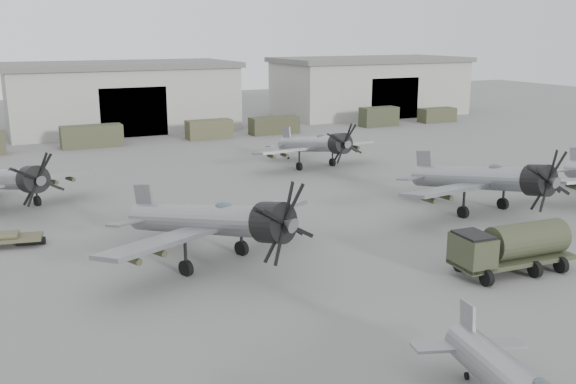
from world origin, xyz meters
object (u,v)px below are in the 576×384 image
Objects in this scene: aircraft_far_1 at (317,145)px; fuel_tanker at (511,245)px; aircraft_mid_2 at (487,179)px; aircraft_mid_1 at (216,221)px; aircraft_far_0 at (10,180)px.

fuel_tanker is (-3.37, -28.18, -0.75)m from aircraft_far_1.
aircraft_mid_1 is at bearing 177.15° from aircraft_mid_2.
aircraft_far_0 is (-9.50, 16.80, -0.28)m from aircraft_mid_1.
aircraft_far_0 is 26.87m from aircraft_far_1.
aircraft_mid_2 is 1.13× the size of aircraft_far_0.
fuel_tanker is at bearing -67.41° from aircraft_far_0.
aircraft_far_1 reaches higher than fuel_tanker.
aircraft_far_0 is at bearing 145.84° from aircraft_mid_2.
aircraft_far_1 is at bearing 86.61° from fuel_tanker.
aircraft_far_1 is (-3.40, 18.84, -0.24)m from aircraft_mid_2.
fuel_tanker is at bearing -102.08° from aircraft_far_1.
aircraft_far_0 is at bearing 95.23° from aircraft_mid_1.
aircraft_mid_2 is 19.15m from aircraft_far_1.
aircraft_mid_1 reaches higher than aircraft_mid_2.
fuel_tanker is (23.25, -24.53, -0.74)m from aircraft_far_0.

